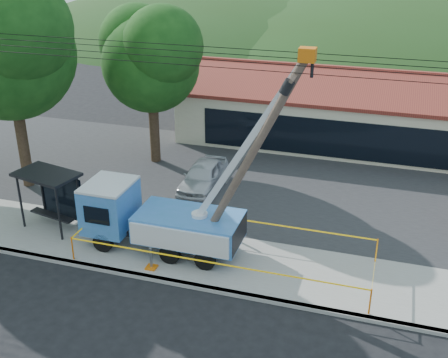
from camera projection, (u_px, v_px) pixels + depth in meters
name	position (u px, v px, depth m)	size (l,w,h in m)	color
ground	(191.00, 326.00, 19.15)	(120.00, 120.00, 0.00)	black
curb	(211.00, 289.00, 20.94)	(60.00, 0.25, 0.15)	gray
sidewalk	(226.00, 262.00, 22.59)	(60.00, 4.00, 0.15)	gray
parking_lot	(271.00, 183.00, 29.55)	(60.00, 12.00, 0.10)	#28282B
strip_mall	(364.00, 113.00, 34.63)	(22.50, 8.53, 4.67)	beige
tree_west_near	(7.00, 41.00, 26.25)	(7.56, 6.72, 10.80)	#332316
tree_lot	(150.00, 54.00, 29.77)	(6.30, 5.60, 8.94)	#332316
hill_west	(232.00, 32.00, 71.00)	(78.40, 56.00, 28.00)	#213E16
hill_center	(441.00, 44.00, 64.19)	(89.60, 64.00, 32.00)	#213E16
utility_truck	(158.00, 216.00, 22.97)	(9.25, 3.57, 8.70)	black
leaning_pole	(251.00, 155.00, 20.42)	(4.39, 1.77, 8.59)	#4D3D32
bus_shelter	(51.00, 186.00, 24.46)	(3.01, 2.21, 2.62)	black
caution_tape	(224.00, 244.00, 22.29)	(11.70, 3.55, 1.03)	orange
car_silver	(203.00, 191.00, 28.83)	(1.72, 4.28, 1.46)	silver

